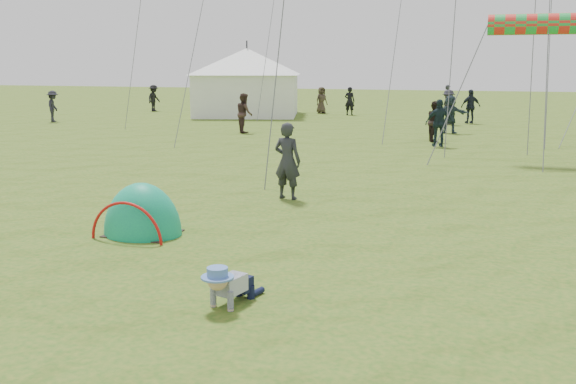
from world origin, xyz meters
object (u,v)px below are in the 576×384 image
(standing_adult, at_px, (287,161))
(event_marquee, at_px, (247,80))
(crawling_toddler, at_px, (228,284))
(popup_tent, at_px, (143,234))

(standing_adult, xyz_separation_m, event_marquee, (-9.69, 22.45, 1.24))
(crawling_toddler, height_order, event_marquee, event_marquee)
(event_marquee, bearing_deg, crawling_toddler, -84.08)
(event_marquee, bearing_deg, popup_tent, -87.60)
(crawling_toddler, xyz_separation_m, popup_tent, (-2.85, 2.77, -0.29))
(crawling_toddler, height_order, popup_tent, popup_tent)
(standing_adult, bearing_deg, popup_tent, 76.42)
(standing_adult, height_order, event_marquee, event_marquee)
(crawling_toddler, xyz_separation_m, standing_adult, (-1.29, 6.51, 0.59))
(crawling_toddler, xyz_separation_m, event_marquee, (-10.98, 28.96, 1.83))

